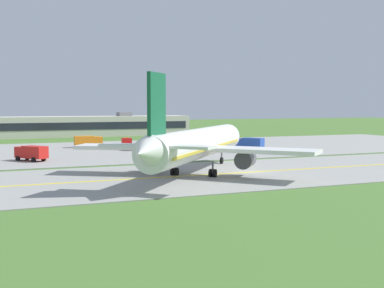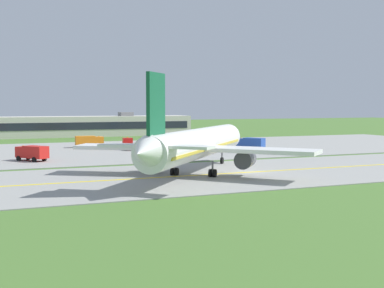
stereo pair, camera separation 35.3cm
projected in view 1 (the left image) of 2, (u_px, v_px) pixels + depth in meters
name	position (u px, v px, depth m)	size (l,w,h in m)	color
ground_plane	(249.00, 173.00, 70.84)	(500.00, 500.00, 0.00)	#47702D
taxiway_strip	(249.00, 173.00, 70.84)	(240.00, 28.00, 0.10)	gray
apron_pad	(194.00, 147.00, 113.25)	(140.00, 52.00, 0.10)	gray
taxiway_centreline	(249.00, 172.00, 70.83)	(220.00, 0.60, 0.01)	yellow
airplane_lead	(197.00, 144.00, 68.15)	(29.64, 32.64, 12.70)	white
service_truck_baggage	(31.00, 152.00, 85.04)	(5.13, 6.09, 2.60)	red
service_truck_fuel	(88.00, 141.00, 112.65)	(6.09, 2.58, 2.60)	orange
service_truck_catering	(128.00, 144.00, 107.98)	(3.00, 6.62, 2.59)	red
service_truck_pushback	(250.00, 143.00, 106.33)	(4.99, 6.15, 2.60)	#264CA5
terminal_building	(83.00, 126.00, 154.86)	(65.21, 11.65, 7.21)	beige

